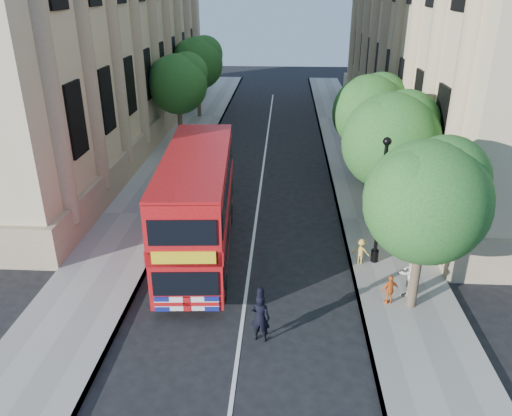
% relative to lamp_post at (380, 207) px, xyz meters
% --- Properties ---
extents(ground, '(120.00, 120.00, 0.00)m').
position_rel_lamp_post_xyz_m(ground, '(-5.00, -6.00, -2.51)').
color(ground, black).
rests_on(ground, ground).
extents(pavement_right, '(3.50, 80.00, 0.12)m').
position_rel_lamp_post_xyz_m(pavement_right, '(0.75, 4.00, -2.45)').
color(pavement_right, gray).
rests_on(pavement_right, ground).
extents(pavement_left, '(3.50, 80.00, 0.12)m').
position_rel_lamp_post_xyz_m(pavement_left, '(-10.75, 4.00, -2.45)').
color(pavement_left, gray).
rests_on(pavement_left, ground).
extents(building_right, '(12.00, 38.00, 18.00)m').
position_rel_lamp_post_xyz_m(building_right, '(8.80, 18.00, 6.49)').
color(building_right, tan).
rests_on(building_right, ground).
extents(building_left, '(12.00, 38.00, 18.00)m').
position_rel_lamp_post_xyz_m(building_left, '(-18.80, 18.00, 6.49)').
color(building_left, tan).
rests_on(building_left, ground).
extents(tree_right_near, '(4.00, 4.00, 6.08)m').
position_rel_lamp_post_xyz_m(tree_right_near, '(0.84, -2.97, 1.74)').
color(tree_right_near, '#473828').
rests_on(tree_right_near, ground).
extents(tree_right_mid, '(4.20, 4.20, 6.37)m').
position_rel_lamp_post_xyz_m(tree_right_mid, '(0.84, 3.03, 1.93)').
color(tree_right_mid, '#473828').
rests_on(tree_right_mid, ground).
extents(tree_right_far, '(4.00, 4.00, 6.15)m').
position_rel_lamp_post_xyz_m(tree_right_far, '(0.84, 9.03, 1.80)').
color(tree_right_far, '#473828').
rests_on(tree_right_far, ground).
extents(tree_left_far, '(4.00, 4.00, 6.30)m').
position_rel_lamp_post_xyz_m(tree_left_far, '(-10.96, 16.03, 1.93)').
color(tree_left_far, '#473828').
rests_on(tree_left_far, ground).
extents(tree_left_back, '(4.20, 4.20, 6.65)m').
position_rel_lamp_post_xyz_m(tree_left_back, '(-10.96, 24.03, 2.20)').
color(tree_left_back, '#473828').
rests_on(tree_left_back, ground).
extents(lamp_post, '(0.32, 0.32, 5.16)m').
position_rel_lamp_post_xyz_m(lamp_post, '(0.00, 0.00, 0.00)').
color(lamp_post, black).
rests_on(lamp_post, pavement_right).
extents(double_decker_bus, '(3.07, 9.38, 4.27)m').
position_rel_lamp_post_xyz_m(double_decker_bus, '(-7.13, 0.36, -0.15)').
color(double_decker_bus, '#AB0B0E').
rests_on(double_decker_bus, ground).
extents(box_van, '(2.11, 4.73, 2.66)m').
position_rel_lamp_post_xyz_m(box_van, '(-7.90, 5.69, -1.21)').
color(box_van, black).
rests_on(box_van, ground).
extents(police_constable, '(0.67, 0.51, 1.67)m').
position_rel_lamp_post_xyz_m(police_constable, '(-4.35, -5.00, -1.67)').
color(police_constable, black).
rests_on(police_constable, ground).
extents(woman_pedestrian, '(1.14, 1.08, 1.86)m').
position_rel_lamp_post_xyz_m(woman_pedestrian, '(0.78, -2.31, -1.46)').
color(woman_pedestrian, beige).
rests_on(woman_pedestrian, pavement_right).
extents(child_a, '(0.70, 0.46, 1.10)m').
position_rel_lamp_post_xyz_m(child_a, '(0.04, -2.92, -1.84)').
color(child_a, orange).
rests_on(child_a, pavement_right).
extents(child_b, '(0.76, 0.54, 1.07)m').
position_rel_lamp_post_xyz_m(child_b, '(-0.60, -0.17, -1.86)').
color(child_b, gold).
rests_on(child_b, pavement_right).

